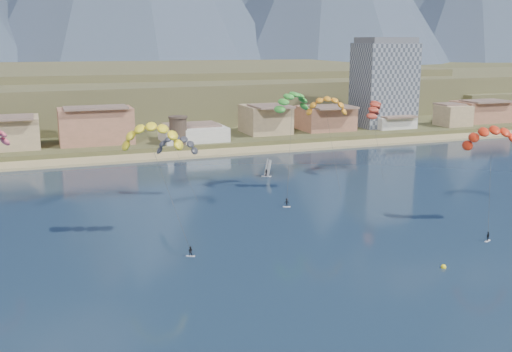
{
  "coord_description": "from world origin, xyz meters",
  "views": [
    {
      "loc": [
        -34.09,
        -60.94,
        32.46
      ],
      "look_at": [
        0.0,
        32.0,
        10.0
      ],
      "focal_mm": 41.63,
      "sensor_mm": 36.0,
      "label": 1
    }
  ],
  "objects_px": {
    "apartment_tower": "(384,83)",
    "windsurfer": "(267,171)",
    "kitesurfer_yellow": "(152,132)",
    "kitesurfer_orange": "(493,134)",
    "buoy": "(444,267)",
    "kitesurfer_green": "(292,100)",
    "watchtower": "(178,130)"
  },
  "relations": [
    {
      "from": "kitesurfer_green",
      "to": "buoy",
      "type": "relative_size",
      "value": 30.98
    },
    {
      "from": "kitesurfer_green",
      "to": "kitesurfer_yellow",
      "type": "bearing_deg",
      "value": -146.76
    },
    {
      "from": "windsurfer",
      "to": "buoy",
      "type": "height_order",
      "value": "windsurfer"
    },
    {
      "from": "kitesurfer_green",
      "to": "windsurfer",
      "type": "relative_size",
      "value": 5.86
    },
    {
      "from": "buoy",
      "to": "watchtower",
      "type": "bearing_deg",
      "value": 97.96
    },
    {
      "from": "kitesurfer_orange",
      "to": "kitesurfer_yellow",
      "type": "bearing_deg",
      "value": 167.89
    },
    {
      "from": "apartment_tower",
      "to": "kitesurfer_yellow",
      "type": "bearing_deg",
      "value": -137.91
    },
    {
      "from": "kitesurfer_orange",
      "to": "buoy",
      "type": "distance_m",
      "value": 32.11
    },
    {
      "from": "apartment_tower",
      "to": "kitesurfer_green",
      "type": "height_order",
      "value": "apartment_tower"
    },
    {
      "from": "watchtower",
      "to": "kitesurfer_orange",
      "type": "height_order",
      "value": "kitesurfer_orange"
    },
    {
      "from": "kitesurfer_yellow",
      "to": "kitesurfer_orange",
      "type": "height_order",
      "value": "kitesurfer_yellow"
    },
    {
      "from": "windsurfer",
      "to": "kitesurfer_green",
      "type": "bearing_deg",
      "value": -86.09
    },
    {
      "from": "kitesurfer_green",
      "to": "windsurfer",
      "type": "xyz_separation_m",
      "value": [
        -0.88,
        12.84,
        -18.7
      ]
    },
    {
      "from": "buoy",
      "to": "windsurfer",
      "type": "bearing_deg",
      "value": 92.18
    },
    {
      "from": "watchtower",
      "to": "kitesurfer_green",
      "type": "bearing_deg",
      "value": -76.26
    },
    {
      "from": "kitesurfer_orange",
      "to": "watchtower",
      "type": "bearing_deg",
      "value": 112.28
    },
    {
      "from": "apartment_tower",
      "to": "kitesurfer_green",
      "type": "xyz_separation_m",
      "value": [
        -66.58,
        -68.87,
        2.23
      ]
    },
    {
      "from": "kitesurfer_orange",
      "to": "windsurfer",
      "type": "relative_size",
      "value": 4.8
    },
    {
      "from": "watchtower",
      "to": "kitesurfer_green",
      "type": "distance_m",
      "value": 58.12
    },
    {
      "from": "kitesurfer_orange",
      "to": "buoy",
      "type": "relative_size",
      "value": 25.37
    },
    {
      "from": "watchtower",
      "to": "kitesurfer_orange",
      "type": "bearing_deg",
      "value": -67.72
    },
    {
      "from": "buoy",
      "to": "kitesurfer_yellow",
      "type": "bearing_deg",
      "value": 141.32
    },
    {
      "from": "watchtower",
      "to": "windsurfer",
      "type": "height_order",
      "value": "watchtower"
    },
    {
      "from": "kitesurfer_yellow",
      "to": "kitesurfer_orange",
      "type": "xyz_separation_m",
      "value": [
        58.96,
        -12.65,
        -1.65
      ]
    },
    {
      "from": "apartment_tower",
      "to": "windsurfer",
      "type": "relative_size",
      "value": 7.55
    },
    {
      "from": "apartment_tower",
      "to": "windsurfer",
      "type": "xyz_separation_m",
      "value": [
        -67.46,
        -56.04,
        -16.47
      ]
    },
    {
      "from": "kitesurfer_orange",
      "to": "kitesurfer_green",
      "type": "height_order",
      "value": "kitesurfer_green"
    },
    {
      "from": "kitesurfer_yellow",
      "to": "buoy",
      "type": "height_order",
      "value": "kitesurfer_yellow"
    },
    {
      "from": "windsurfer",
      "to": "buoy",
      "type": "xyz_separation_m",
      "value": [
        2.49,
        -65.45,
        -1.21
      ]
    },
    {
      "from": "apartment_tower",
      "to": "kitesurfer_yellow",
      "type": "relative_size",
      "value": 1.46
    },
    {
      "from": "kitesurfer_orange",
      "to": "kitesurfer_green",
      "type": "bearing_deg",
      "value": 123.54
    },
    {
      "from": "watchtower",
      "to": "kitesurfer_yellow",
      "type": "relative_size",
      "value": 0.39
    }
  ]
}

